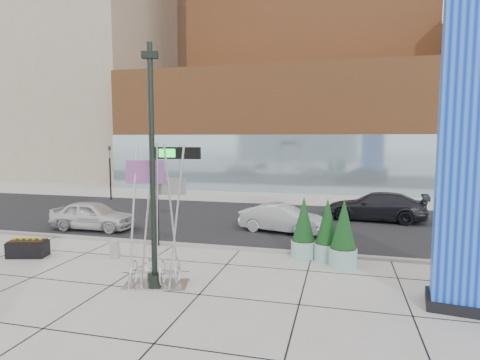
% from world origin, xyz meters
% --- Properties ---
extents(ground, '(160.00, 160.00, 0.00)m').
position_xyz_m(ground, '(0.00, 0.00, 0.00)').
color(ground, '#9E9991').
rests_on(ground, ground).
extents(street_asphalt, '(80.00, 12.00, 0.02)m').
position_xyz_m(street_asphalt, '(0.00, 10.00, 0.01)').
color(street_asphalt, black).
rests_on(street_asphalt, ground).
extents(curb_edge, '(80.00, 0.30, 0.12)m').
position_xyz_m(curb_edge, '(0.00, 4.00, 0.06)').
color(curb_edge, gray).
rests_on(curb_edge, ground).
extents(tower_podium, '(34.00, 10.00, 11.00)m').
position_xyz_m(tower_podium, '(1.00, 27.00, 5.50)').
color(tower_podium, brown).
rests_on(tower_podium, ground).
extents(tower_glass_front, '(34.00, 0.60, 5.00)m').
position_xyz_m(tower_glass_front, '(1.00, 22.20, 2.50)').
color(tower_glass_front, '#8CA5B2').
rests_on(tower_glass_front, ground).
extents(building_beige_left, '(18.00, 20.00, 34.00)m').
position_xyz_m(building_beige_left, '(-26.00, 34.00, 17.00)').
color(building_beige_left, gray).
rests_on(building_beige_left, ground).
extents(lamp_post, '(0.51, 0.41, 7.52)m').
position_xyz_m(lamp_post, '(-0.52, -0.86, 3.08)').
color(lamp_post, black).
rests_on(lamp_post, ground).
extents(public_art_sculpture, '(2.18, 1.42, 4.56)m').
position_xyz_m(public_art_sculpture, '(-0.59, -0.61, 1.20)').
color(public_art_sculpture, silver).
rests_on(public_art_sculpture, ground).
extents(concrete_bollard, '(0.36, 0.36, 0.71)m').
position_xyz_m(concrete_bollard, '(-3.49, 1.67, 0.35)').
color(concrete_bollard, gray).
rests_on(concrete_bollard, ground).
extents(overhead_street_sign, '(2.04, 0.45, 4.32)m').
position_xyz_m(overhead_street_sign, '(-1.92, 3.80, 3.71)').
color(overhead_street_sign, black).
rests_on(overhead_street_sign, ground).
extents(round_planter_east, '(0.97, 0.97, 2.43)m').
position_xyz_m(round_planter_east, '(4.60, 3.44, 1.15)').
color(round_planter_east, '#85B3AA').
rests_on(round_planter_east, ground).
extents(round_planter_mid, '(1.01, 1.01, 2.53)m').
position_xyz_m(round_planter_mid, '(5.20, 2.76, 1.20)').
color(round_planter_mid, '#85B3AA').
rests_on(round_planter_mid, ground).
extents(round_planter_west, '(0.97, 0.97, 2.43)m').
position_xyz_m(round_planter_west, '(3.68, 3.60, 1.15)').
color(round_planter_west, '#85B3AA').
rests_on(round_planter_west, ground).
extents(box_planter_north, '(1.59, 1.07, 0.80)m').
position_xyz_m(box_planter_north, '(-6.95, 1.00, 0.37)').
color(box_planter_north, black).
rests_on(box_planter_north, ground).
extents(car_white_west, '(4.34, 1.83, 1.46)m').
position_xyz_m(car_white_west, '(-7.28, 5.80, 0.73)').
color(car_white_west, silver).
rests_on(car_white_west, ground).
extents(car_silver_mid, '(4.41, 2.31, 1.38)m').
position_xyz_m(car_silver_mid, '(2.23, 7.63, 0.69)').
color(car_silver_mid, '#B7BBBF').
rests_on(car_silver_mid, ground).
extents(car_dark_east, '(5.76, 2.90, 1.60)m').
position_xyz_m(car_dark_east, '(7.03, 11.85, 0.80)').
color(car_dark_east, black).
rests_on(car_dark_east, ground).
extents(traffic_signal, '(0.15, 0.18, 4.10)m').
position_xyz_m(traffic_signal, '(-12.00, 15.00, 2.30)').
color(traffic_signal, black).
rests_on(traffic_signal, ground).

